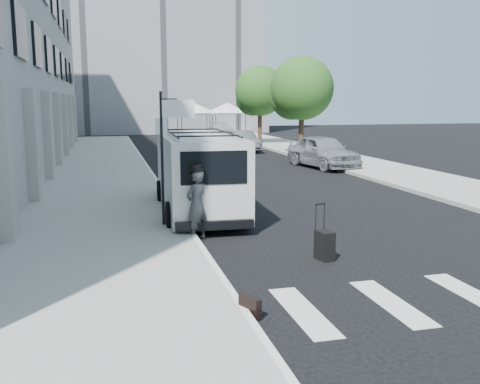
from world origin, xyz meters
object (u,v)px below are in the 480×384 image
suitcase (324,245)px  parked_car_a (323,151)px  businessman (197,205)px  parked_car_b (242,141)px  briefcase (250,307)px  parked_car_c (221,132)px  cargo_van (198,173)px

suitcase → parked_car_a: parked_car_a is taller
businessman → parked_car_b: businessman is taller
businessman → suitcase: 3.42m
suitcase → briefcase: bearing=-144.1°
businessman → parked_car_b: bearing=-141.3°
parked_car_a → parked_car_b: 9.81m
businessman → suitcase: bearing=100.9°
briefcase → suitcase: bearing=22.3°
briefcase → parked_car_b: size_ratio=0.10×
parked_car_a → parked_car_b: (-1.80, 9.64, -0.14)m
parked_car_a → parked_car_c: size_ratio=0.93×
businessman → cargo_van: bearing=-134.4°
parked_car_a → parked_car_c: parked_car_a is taller
businessman → parked_car_b: (6.90, 22.33, -0.18)m
parked_car_a → parked_car_c: 18.74m
businessman → briefcase: bearing=55.9°
cargo_van → parked_car_c: cargo_van is taller
suitcase → parked_car_c: (5.00, 33.76, 0.44)m
parked_car_b → parked_car_a: bearing=-82.3°
briefcase → parked_car_c: 37.13m
cargo_van → parked_car_b: 20.26m
suitcase → parked_car_b: (4.52, 24.71, 0.37)m
briefcase → parked_car_b: bearing=50.5°
parked_car_a → parked_car_c: (-1.32, 18.69, -0.07)m
businessman → parked_car_c: (7.38, 31.38, -0.11)m
suitcase → parked_car_a: size_ratio=0.25×
suitcase → parked_car_c: bearing=69.8°
briefcase → parked_car_b: 28.19m
businessman → suitcase: (2.38, -2.38, -0.55)m
parked_car_b → parked_car_c: bearing=84.1°
parked_car_b → parked_car_c: (0.48, 9.05, 0.07)m
parked_car_b → parked_car_c: size_ratio=0.80×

